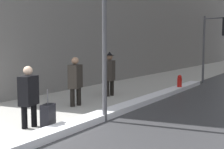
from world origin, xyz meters
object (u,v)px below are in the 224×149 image
at_px(fire_hydrant, 179,83).
at_px(pedestrian_in_fedora, 110,72).
at_px(pedestrian_in_glasses, 29,94).
at_px(pedestrian_trailing, 76,79).
at_px(rolling_suitcase, 48,117).
at_px(traffic_light_near, 218,35).

bearing_deg(fire_hydrant, pedestrian_in_fedora, -122.72).
bearing_deg(pedestrian_in_glasses, pedestrian_trailing, 178.50).
relative_size(pedestrian_in_glasses, pedestrian_in_fedora, 0.85).
relative_size(pedestrian_in_fedora, rolling_suitcase, 1.83).
distance_m(traffic_light_near, pedestrian_in_glasses, 10.95).
height_order(traffic_light_near, fire_hydrant, traffic_light_near).
height_order(pedestrian_trailing, fire_hydrant, pedestrian_trailing).
bearing_deg(traffic_light_near, pedestrian_in_glasses, -93.26).
bearing_deg(traffic_light_near, pedestrian_in_fedora, -107.20).
xyz_separation_m(pedestrian_in_glasses, pedestrian_trailing, (-0.71, 2.49, 0.06)).
bearing_deg(traffic_light_near, pedestrian_trailing, -100.69).
xyz_separation_m(pedestrian_trailing, fire_hydrant, (1.68, 4.96, -0.54)).
distance_m(traffic_light_near, pedestrian_trailing, 8.70).
relative_size(traffic_light_near, pedestrian_trailing, 2.21).
height_order(pedestrian_in_glasses, fire_hydrant, pedestrian_in_glasses).
height_order(traffic_light_near, pedestrian_in_glasses, traffic_light_near).
bearing_deg(pedestrian_trailing, pedestrian_in_glasses, -1.50).
bearing_deg(fire_hydrant, pedestrian_in_glasses, -97.45).
height_order(pedestrian_in_glasses, pedestrian_in_fedora, pedestrian_in_fedora).
distance_m(pedestrian_trailing, pedestrian_in_fedora, 2.16).
xyz_separation_m(pedestrian_trailing, pedestrian_in_fedora, (-0.12, 2.16, 0.06)).
xyz_separation_m(pedestrian_in_glasses, pedestrian_in_fedora, (-0.83, 4.65, 0.13)).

